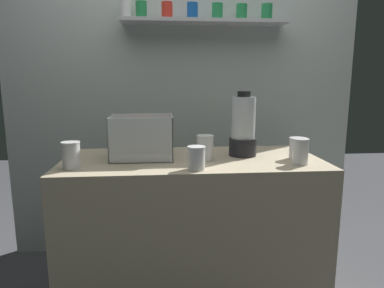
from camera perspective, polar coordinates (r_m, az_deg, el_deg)
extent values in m
cube|color=tan|center=(2.03, 0.00, -14.84)|extent=(1.40, 0.64, 0.90)
cube|color=silver|center=(2.61, -1.49, 8.98)|extent=(2.60, 0.04, 2.50)
cube|color=silver|center=(2.53, 2.13, 19.61)|extent=(1.16, 0.20, 0.02)
cylinder|color=#268C4C|center=(2.51, -8.41, 21.14)|extent=(0.08, 0.08, 0.11)
cylinder|color=red|center=(2.51, -4.16, 21.21)|extent=(0.08, 0.08, 0.11)
cylinder|color=#1959B2|center=(2.52, 0.07, 21.18)|extent=(0.08, 0.08, 0.11)
cylinder|color=#268C4C|center=(2.55, 4.22, 21.05)|extent=(0.08, 0.08, 0.11)
cylinder|color=#268C4C|center=(2.59, 8.24, 20.80)|extent=(0.08, 0.08, 0.11)
cylinder|color=#268C4C|center=(2.62, 12.30, 20.57)|extent=(0.08, 0.08, 0.11)
cylinder|color=white|center=(2.54, -10.82, 21.33)|extent=(0.08, 0.08, 0.14)
cube|color=white|center=(1.91, -8.21, -2.25)|extent=(0.33, 0.25, 0.01)
cube|color=white|center=(1.77, -8.53, 0.48)|extent=(0.33, 0.01, 0.23)
cube|color=white|center=(2.01, -8.11, 1.71)|extent=(0.33, 0.01, 0.23)
cube|color=white|center=(1.90, -13.21, 1.05)|extent=(0.01, 0.25, 0.23)
cube|color=white|center=(1.88, -3.35, 1.22)|extent=(0.01, 0.25, 0.23)
cone|color=orange|center=(1.93, -9.13, -1.51)|extent=(0.14, 0.10, 0.03)
cone|color=orange|center=(1.91, -6.69, -1.58)|extent=(0.13, 0.17, 0.03)
cone|color=orange|center=(1.89, -8.27, -1.79)|extent=(0.05, 0.18, 0.03)
cone|color=orange|center=(1.94, -9.21, -1.39)|extent=(0.13, 0.13, 0.03)
cone|color=orange|center=(1.90, -6.70, -0.74)|extent=(0.08, 0.16, 0.03)
cone|color=orange|center=(1.88, -6.23, -0.65)|extent=(0.08, 0.15, 0.04)
cone|color=orange|center=(1.87, -7.51, -0.92)|extent=(0.15, 0.09, 0.03)
cone|color=orange|center=(1.89, -9.35, -0.74)|extent=(0.16, 0.15, 0.03)
cone|color=orange|center=(1.86, -6.93, -0.34)|extent=(0.05, 0.15, 0.03)
cone|color=orange|center=(1.88, -6.91, 0.38)|extent=(0.16, 0.10, 0.03)
cone|color=orange|center=(1.86, -9.31, -0.04)|extent=(0.12, 0.13, 0.03)
cone|color=orange|center=(1.89, -10.37, 0.32)|extent=(0.09, 0.17, 0.03)
cone|color=orange|center=(1.89, -8.51, 1.56)|extent=(0.14, 0.17, 0.03)
cylinder|color=black|center=(1.97, 8.40, -0.46)|extent=(0.15, 0.15, 0.10)
cylinder|color=silver|center=(1.94, 8.53, 4.34)|extent=(0.13, 0.13, 0.23)
cylinder|color=orange|center=(1.96, 8.45, 1.55)|extent=(0.12, 0.12, 0.04)
cylinder|color=black|center=(1.93, 8.64, 8.20)|extent=(0.07, 0.07, 0.03)
cylinder|color=white|center=(1.76, -19.41, -1.86)|extent=(0.09, 0.09, 0.13)
cylinder|color=orange|center=(1.76, -19.39, -2.25)|extent=(0.08, 0.08, 0.10)
cylinder|color=white|center=(1.75, -19.54, 0.24)|extent=(0.09, 0.09, 0.01)
cylinder|color=white|center=(1.64, 0.57, -2.45)|extent=(0.08, 0.08, 0.11)
cylinder|color=red|center=(1.64, 0.57, -3.17)|extent=(0.08, 0.08, 0.06)
cylinder|color=white|center=(1.63, 0.57, -0.51)|extent=(0.09, 0.09, 0.01)
cylinder|color=white|center=(1.84, 2.19, -0.69)|extent=(0.09, 0.09, 0.13)
cylinder|color=yellow|center=(1.85, 2.19, -1.35)|extent=(0.08, 0.08, 0.08)
cylinder|color=white|center=(1.83, 2.21, 1.35)|extent=(0.09, 0.09, 0.01)
cylinder|color=white|center=(1.83, 17.55, -1.29)|extent=(0.08, 0.08, 0.13)
cylinder|color=yellow|center=(1.83, 17.52, -1.90)|extent=(0.07, 0.07, 0.09)
cylinder|color=white|center=(1.81, 17.67, 0.75)|extent=(0.08, 0.08, 0.01)
cylinder|color=white|center=(1.95, 17.15, -0.79)|extent=(0.09, 0.09, 0.11)
cylinder|color=orange|center=(1.95, 17.13, -1.27)|extent=(0.08, 0.08, 0.08)
cylinder|color=white|center=(1.94, 17.25, 0.91)|extent=(0.10, 0.10, 0.01)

